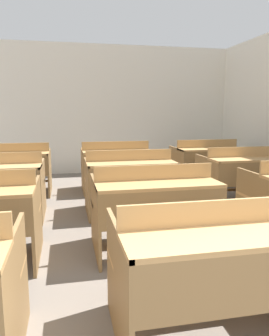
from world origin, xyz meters
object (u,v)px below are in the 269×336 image
bench_third_center (129,179)px  wastepaper_bin (227,167)px  bench_back_center (116,164)px  bench_back_right (206,161)px  bench_front_center (213,264)px  bench_back_left (14,167)px  bench_second_center (154,204)px  bench_third_right (243,173)px

bench_third_center → wastepaper_bin: bearing=40.1°
bench_back_center → wastepaper_bin: bearing=19.0°
bench_back_center → bench_back_right: 1.70m
wastepaper_bin → bench_back_center: bearing=-161.0°
bench_front_center → bench_back_right: 4.25m
bench_back_right → bench_back_left: bearing=179.9°
bench_second_center → bench_back_left: size_ratio=1.00×
bench_second_center → bench_back_right: bearing=56.6°
bench_front_center → bench_back_left: 4.26m
wastepaper_bin → bench_back_left: bearing=-168.5°
bench_back_left → wastepaper_bin: bench_back_left is taller
bench_second_center → wastepaper_bin: bearing=53.1°
bench_third_right → bench_back_center: same height
wastepaper_bin → bench_third_center: bearing=-139.9°
bench_third_right → bench_back_right: 1.29m
bench_back_center → wastepaper_bin: size_ratio=3.10×
bench_second_center → bench_back_center: bearing=89.6°
bench_third_center → bench_back_right: same height
bench_back_left → bench_back_right: 3.39m
bench_back_center → bench_back_right: same height
bench_second_center → wastepaper_bin: 4.36m
bench_third_right → bench_front_center: bearing=-123.2°
bench_back_center → bench_second_center: bearing=-90.4°
bench_second_center → bench_back_left: same height
bench_second_center → wastepaper_bin: size_ratio=3.10×
bench_front_center → bench_third_center: 2.58m
bench_second_center → bench_front_center: bearing=-89.4°
bench_back_right → wastepaper_bin: bearing=44.5°
bench_second_center → bench_third_right: 2.17m
bench_front_center → wastepaper_bin: size_ratio=3.10×
bench_third_right → bench_back_left: same height
bench_third_right → wastepaper_bin: bench_third_right is taller
bench_back_center → bench_back_right: bearing=0.5°
bench_back_left → bench_back_center: 1.70m
bench_front_center → bench_third_right: bearing=56.8°
bench_third_center → bench_back_center: size_ratio=1.00×
bench_third_center → bench_back_left: size_ratio=1.00×
bench_back_left → bench_third_center: bearing=-38.3°
bench_front_center → bench_back_right: same height
bench_second_center → bench_back_right: (1.72, 2.60, 0.00)m
bench_front_center → bench_third_right: 3.12m
bench_second_center → wastepaper_bin: (2.61, 3.48, -0.28)m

